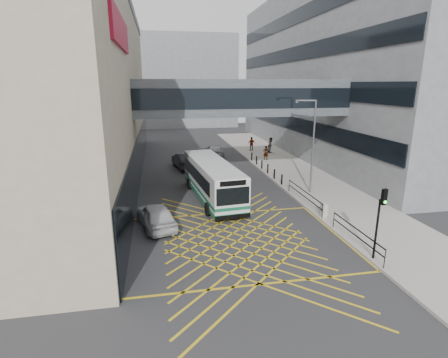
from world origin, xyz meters
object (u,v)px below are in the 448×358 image
car_white (156,215)px  car_silver (215,150)px  street_lamp (311,141)px  pedestrian_a (266,153)px  pedestrian_b (271,145)px  pedestrian_c (252,144)px  bus (212,179)px  litter_bin (324,210)px  car_dark (184,161)px  traffic_light (380,214)px

car_white → car_silver: (7.07, 20.68, 0.00)m
car_white → street_lamp: street_lamp is taller
pedestrian_a → pedestrian_b: 4.41m
car_white → pedestrian_c: 26.02m
pedestrian_c → bus: bearing=62.2°
car_white → pedestrian_c: size_ratio=2.73×
litter_bin → pedestrian_a: size_ratio=0.55×
car_silver → car_dark: bearing=58.5°
bus → street_lamp: street_lamp is taller
traffic_light → litter_bin: 6.25m
car_white → car_silver: car_silver is taller
litter_bin → car_silver: bearing=100.3°
car_silver → pedestrian_a: bearing=151.9°
street_lamp → pedestrian_b: bearing=93.8°
traffic_light → street_lamp: 11.34m
car_dark → pedestrian_b: (11.33, 5.47, 0.33)m
traffic_light → street_lamp: (1.32, 11.12, 1.76)m
bus → traffic_light: traffic_light is taller
bus → car_dark: bearing=91.4°
car_white → car_silver: 21.86m
car_dark → car_silver: (4.12, 5.20, -0.03)m
traffic_light → pedestrian_c: traffic_light is taller
car_dark → street_lamp: 14.66m
car_silver → traffic_light: traffic_light is taller
litter_bin → pedestrian_a: pedestrian_a is taller
traffic_light → pedestrian_a: size_ratio=2.24×
street_lamp → car_white: bearing=-147.9°
street_lamp → pedestrian_a: 12.85m
litter_bin → car_white: bearing=176.7°
car_white → traffic_light: size_ratio=1.32×
traffic_light → bus: bearing=106.6°
car_silver → pedestrian_a: size_ratio=3.02×
car_white → traffic_light: (10.77, -6.55, 1.79)m
pedestrian_b → litter_bin: bearing=-142.8°
pedestrian_c → car_silver: bearing=19.3°
car_white → traffic_light: traffic_light is taller
bus → pedestrian_c: bearing=60.2°
car_dark → traffic_light: traffic_light is taller
traffic_light → pedestrian_c: bearing=74.0°
traffic_light → litter_bin: size_ratio=4.07×
street_lamp → pedestrian_a: street_lamp is taller
bus → pedestrian_c: size_ratio=5.98×
car_silver → pedestrian_c: pedestrian_c is taller
bus → litter_bin: (6.67, -5.52, -0.96)m
bus → street_lamp: size_ratio=1.46×
traffic_light → pedestrian_b: bearing=69.7°
car_silver → pedestrian_b: size_ratio=2.57×
traffic_light → pedestrian_c: 29.55m
litter_bin → pedestrian_c: 23.59m
pedestrian_c → car_white: bearing=58.0°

